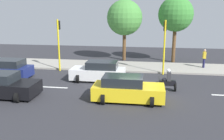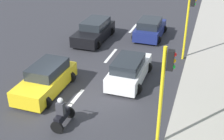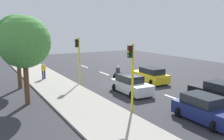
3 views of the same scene
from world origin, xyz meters
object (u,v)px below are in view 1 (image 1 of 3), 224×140
object	(u,v)px
pedestrian_near_signal	(204,58)
traffic_light_midblock	(165,39)
car_black	(0,85)
car_white	(99,72)
traffic_light_corner	(59,38)
motorcycle	(167,82)
street_tree_center	(125,18)
car_dark_blue	(7,69)
street_tree_south	(176,15)
car_yellow_cab	(127,89)

from	to	relation	value
pedestrian_near_signal	traffic_light_midblock	distance (m)	4.83
car_black	car_white	bearing A→B (deg)	-51.55
traffic_light_corner	pedestrian_near_signal	bearing A→B (deg)	-79.41
pedestrian_near_signal	traffic_light_corner	distance (m)	13.16
motorcycle	street_tree_center	size ratio (longest dim) A/B	0.24
motorcycle	traffic_light_midblock	size ratio (longest dim) A/B	0.34
car_dark_blue	pedestrian_near_signal	distance (m)	17.00
car_black	street_tree_south	bearing A→B (deg)	-43.82
car_black	motorcycle	distance (m)	10.73
street_tree_center	traffic_light_corner	bearing A→B (deg)	136.42
traffic_light_corner	street_tree_center	world-z (taller)	street_tree_center
motorcycle	street_tree_center	bearing A→B (deg)	21.27
car_black	street_tree_south	size ratio (longest dim) A/B	0.70
car_yellow_cab	traffic_light_midblock	world-z (taller)	traffic_light_midblock
motorcycle	pedestrian_near_signal	world-z (taller)	pedestrian_near_signal
car_dark_blue	street_tree_south	world-z (taller)	street_tree_south
car_white	street_tree_center	world-z (taller)	street_tree_center
car_dark_blue	motorcycle	xyz separation A→B (m)	(-1.35, -12.34, -0.07)
traffic_light_corner	street_tree_center	xyz separation A→B (m)	(5.47, -5.21, 1.53)
pedestrian_near_signal	car_dark_blue	bearing A→B (deg)	108.79
car_black	street_tree_center	distance (m)	14.60
motorcycle	traffic_light_midblock	xyz separation A→B (m)	(4.42, 0.01, 2.29)
car_yellow_cab	pedestrian_near_signal	bearing A→B (deg)	-34.50
car_dark_blue	car_yellow_cab	distance (m)	10.50
car_black	street_tree_south	distance (m)	17.38
car_black	car_white	size ratio (longest dim) A/B	1.12
car_white	street_tree_center	size ratio (longest dim) A/B	0.65
car_dark_blue	motorcycle	world-z (taller)	motorcycle
car_white	car_dark_blue	bearing A→B (deg)	92.85
traffic_light_midblock	street_tree_south	world-z (taller)	street_tree_south
car_dark_blue	motorcycle	distance (m)	12.41
car_black	traffic_light_corner	distance (m)	7.49
car_white	pedestrian_near_signal	xyz separation A→B (m)	(5.11, -8.73, 0.35)
car_white	car_yellow_cab	xyz separation A→B (m)	(-3.94, -2.51, 0.00)
traffic_light_midblock	car_black	bearing A→B (deg)	124.03
pedestrian_near_signal	street_tree_south	world-z (taller)	street_tree_south
car_dark_blue	street_tree_center	bearing A→B (deg)	-44.79
car_white	car_yellow_cab	world-z (taller)	same
car_black	street_tree_south	world-z (taller)	street_tree_south
car_black	traffic_light_corner	size ratio (longest dim) A/B	1.02
traffic_light_corner	car_white	bearing A→B (deg)	-123.60
car_white	traffic_light_midblock	xyz separation A→B (m)	(2.71, -4.97, 2.22)
car_yellow_cab	motorcycle	world-z (taller)	motorcycle
car_white	street_tree_south	xyz separation A→B (m)	(7.87, -6.26, 4.11)
car_white	traffic_light_corner	distance (m)	5.38
car_black	traffic_light_midblock	size ratio (longest dim) A/B	1.02
car_dark_blue	street_tree_south	size ratio (longest dim) A/B	0.59
car_white	street_tree_south	size ratio (longest dim) A/B	0.62
traffic_light_corner	motorcycle	bearing A→B (deg)	-116.02
pedestrian_near_signal	street_tree_south	bearing A→B (deg)	41.80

